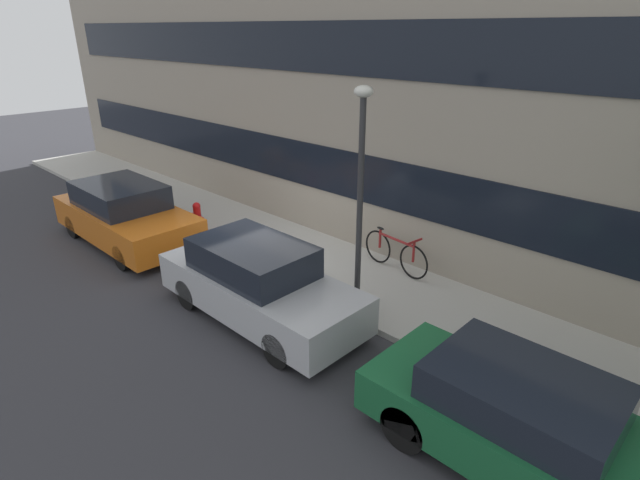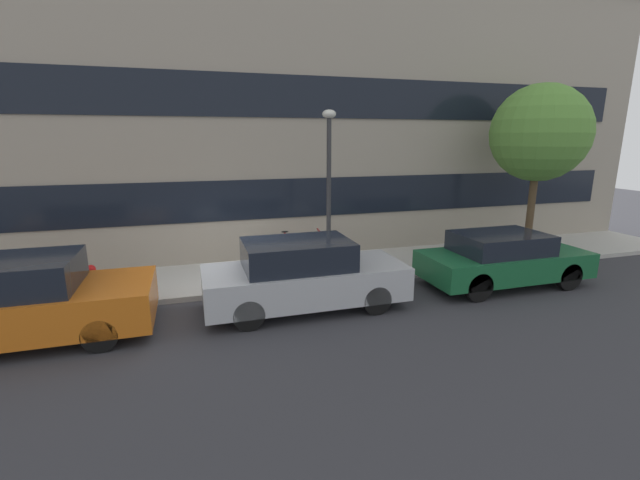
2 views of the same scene
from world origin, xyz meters
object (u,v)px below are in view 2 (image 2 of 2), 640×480
at_px(parked_car_green, 503,259).
at_px(fire_hydrant, 92,282).
at_px(street_tree, 540,133).
at_px(parked_car_orange, 17,302).
at_px(parked_car_silver, 303,275).
at_px(bicycle, 302,245).
at_px(lamp_post, 329,175).

bearing_deg(parked_car_green, fire_hydrant, 170.85).
height_order(parked_car_green, street_tree, street_tree).
bearing_deg(fire_hydrant, parked_car_orange, -120.69).
distance_m(parked_car_silver, street_tree, 8.00).
distance_m(parked_car_orange, street_tree, 12.83).
bearing_deg(bicycle, parked_car_silver, -97.37).
distance_m(street_tree, lamp_post, 6.29).
distance_m(fire_hydrant, bicycle, 5.29).
height_order(fire_hydrant, bicycle, bicycle).
xyz_separation_m(parked_car_orange, street_tree, (12.38, 1.73, 2.88)).
bearing_deg(fire_hydrant, parked_car_silver, -19.25).
xyz_separation_m(fire_hydrant, bicycle, (5.02, 1.66, 0.04)).
distance_m(parked_car_orange, fire_hydrant, 1.74).
relative_size(parked_car_green, lamp_post, 1.00).
height_order(parked_car_silver, bicycle, parked_car_silver).
xyz_separation_m(fire_hydrant, lamp_post, (5.29, 0.06, 2.13)).
xyz_separation_m(parked_car_orange, fire_hydrant, (0.88, 1.48, -0.22)).
bearing_deg(bicycle, fire_hydrant, -155.21).
height_order(parked_car_green, fire_hydrant, parked_car_green).
height_order(bicycle, street_tree, street_tree).
distance_m(parked_car_green, bicycle, 5.23).
distance_m(fire_hydrant, street_tree, 11.92).
relative_size(parked_car_silver, fire_hydrant, 5.42).
relative_size(parked_car_green, bicycle, 2.27).
height_order(fire_hydrant, lamp_post, lamp_post).
height_order(parked_car_orange, lamp_post, lamp_post).
height_order(parked_car_green, bicycle, parked_car_green).
relative_size(parked_car_green, fire_hydrant, 5.23).
xyz_separation_m(parked_car_green, fire_hydrant, (-9.20, 1.48, -0.15)).
relative_size(bicycle, street_tree, 0.37).
bearing_deg(street_tree, lamp_post, -178.30).
distance_m(fire_hydrant, lamp_post, 5.71).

